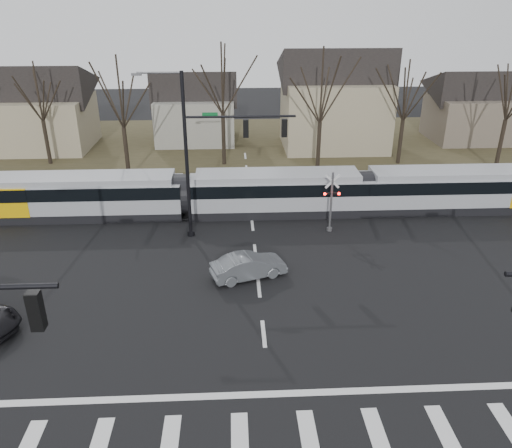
{
  "coord_description": "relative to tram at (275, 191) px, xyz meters",
  "views": [
    {
      "loc": [
        -1.26,
        -16.5,
        13.89
      ],
      "look_at": [
        0.0,
        9.0,
        2.3
      ],
      "focal_mm": 35.0,
      "sensor_mm": 36.0,
      "label": 1
    }
  ],
  "objects": [
    {
      "name": "lane_dashes",
      "position": [
        -1.65,
        -0.0,
        -1.61
      ],
      "size": [
        0.18,
        30.0,
        0.01
      ],
      "color": "silver",
      "rests_on": "ground"
    },
    {
      "name": "sedan",
      "position": [
        -2.15,
        -8.9,
        -0.95
      ],
      "size": [
        3.94,
        4.96,
        1.34
      ],
      "primitive_type": "imported",
      "rotation": [
        0.0,
        0.0,
        1.9
      ],
      "color": "#565A5E",
      "rests_on": "ground"
    },
    {
      "name": "rail_crossing_signal",
      "position": [
        3.35,
        -3.21,
        0.26
      ],
      "size": [
        1.08,
        0.36,
        4.0
      ],
      "color": "#59595B",
      "rests_on": "ground"
    },
    {
      "name": "signal_pole_far",
      "position": [
        -4.06,
        -3.5,
        4.08
      ],
      "size": [
        9.28,
        0.44,
        10.2
      ],
      "color": "black",
      "rests_on": "ground"
    },
    {
      "name": "house_c",
      "position": [
        7.35,
        17.0,
        3.61
      ],
      "size": [
        10.8,
        8.64,
        10.1
      ],
      "color": "gray",
      "rests_on": "ground"
    },
    {
      "name": "house_a",
      "position": [
        -21.65,
        18.0,
        2.84
      ],
      "size": [
        9.72,
        8.64,
        8.6
      ],
      "color": "gray",
      "rests_on": "ground"
    },
    {
      "name": "grass_verge",
      "position": [
        -1.65,
        16.0,
        -1.62
      ],
      "size": [
        140.0,
        28.0,
        0.01
      ],
      "primitive_type": "cube",
      "color": "#38331E",
      "rests_on": "ground"
    },
    {
      "name": "house_d",
      "position": [
        22.35,
        19.0,
        2.35
      ],
      "size": [
        8.64,
        7.56,
        7.65
      ],
      "color": "brown",
      "rests_on": "ground"
    },
    {
      "name": "house_b",
      "position": [
        -6.65,
        20.0,
        2.35
      ],
      "size": [
        8.64,
        7.56,
        7.65
      ],
      "color": "gray",
      "rests_on": "ground"
    },
    {
      "name": "stop_line",
      "position": [
        -1.65,
        -17.8,
        -1.61
      ],
      "size": [
        28.0,
        0.35,
        0.01
      ],
      "primitive_type": "cube",
      "color": "silver",
      "rests_on": "ground"
    },
    {
      "name": "tram",
      "position": [
        0.0,
        0.0,
        0.0
      ],
      "size": [
        39.23,
        2.91,
        2.97
      ],
      "color": "gray",
      "rests_on": "ground"
    },
    {
      "name": "rail_pair",
      "position": [
        -1.65,
        -0.2,
        -1.59
      ],
      "size": [
        90.0,
        1.52,
        0.06
      ],
      "color": "#59595E",
      "rests_on": "ground"
    },
    {
      "name": "crosswalk",
      "position": [
        -1.65,
        -20.0,
        -1.61
      ],
      "size": [
        27.0,
        2.6,
        0.01
      ],
      "color": "silver",
      "rests_on": "ground"
    },
    {
      "name": "ground",
      "position": [
        -1.65,
        -16.0,
        -1.62
      ],
      "size": [
        140.0,
        140.0,
        0.0
      ],
      "primitive_type": "plane",
      "color": "black"
    },
    {
      "name": "tree_row",
      "position": [
        0.35,
        10.0,
        3.38
      ],
      "size": [
        59.2,
        7.2,
        10.0
      ],
      "color": "black",
      "rests_on": "ground"
    }
  ]
}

